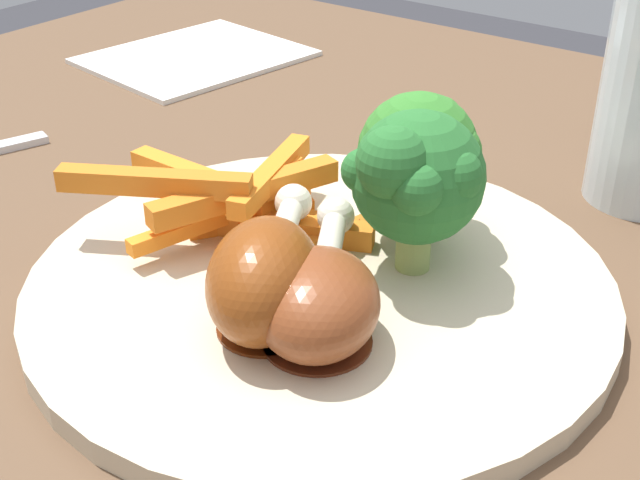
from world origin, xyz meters
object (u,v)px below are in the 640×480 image
chicken_drumstick_near (266,276)px  carrot_fries_pile (241,202)px  broccoli_floret_middle (414,176)px  chicken_drumstick_far (319,297)px  dinner_plate (320,286)px  broccoli_floret_front (420,152)px  dining_table (220,447)px

chicken_drumstick_near → carrot_fries_pile: bearing=-131.1°
broccoli_floret_middle → chicken_drumstick_far: broccoli_floret_middle is taller
dinner_plate → broccoli_floret_front: bearing=165.9°
chicken_drumstick_far → dining_table: bearing=-100.1°
broccoli_floret_front → carrot_fries_pile: (0.05, -0.08, -0.03)m
dinner_plate → carrot_fries_pile: size_ratio=1.85×
dining_table → broccoli_floret_middle: broccoli_floret_middle is taller
dinner_plate → chicken_drumstick_near: size_ratio=2.39×
broccoli_floret_middle → chicken_drumstick_near: bearing=-19.7°
broccoli_floret_front → dining_table: bearing=-38.3°
dining_table → carrot_fries_pile: (-0.04, -0.01, 0.14)m
broccoli_floret_front → carrot_fries_pile: size_ratio=0.50×
chicken_drumstick_far → carrot_fries_pile: bearing=-119.6°
carrot_fries_pile → broccoli_floret_middle: bearing=101.5°
broccoli_floret_front → dinner_plate: bearing=-14.1°
dinner_plate → broccoli_floret_middle: size_ratio=3.52×
broccoli_floret_middle → carrot_fries_pile: 0.10m
carrot_fries_pile → chicken_drumstick_near: size_ratio=1.29×
dining_table → chicken_drumstick_near: (0.02, 0.06, 0.15)m
broccoli_floret_front → carrot_fries_pile: 0.10m
broccoli_floret_front → chicken_drumstick_far: 0.11m
carrot_fries_pile → dining_table: bearing=11.8°
dinner_plate → broccoli_floret_front: 0.08m
broccoli_floret_front → chicken_drumstick_near: 0.11m
carrot_fries_pile → chicken_drumstick_far: size_ratio=1.26×
dinner_plate → chicken_drumstick_near: 0.06m
dinner_plate → carrot_fries_pile: bearing=-100.9°
chicken_drumstick_near → chicken_drumstick_far: (-0.01, 0.02, -0.00)m
dining_table → broccoli_floret_front: bearing=141.7°
dining_table → chicken_drumstick_near: bearing=70.1°
dining_table → broccoli_floret_front: size_ratio=12.08×
broccoli_floret_front → chicken_drumstick_near: bearing=-5.9°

